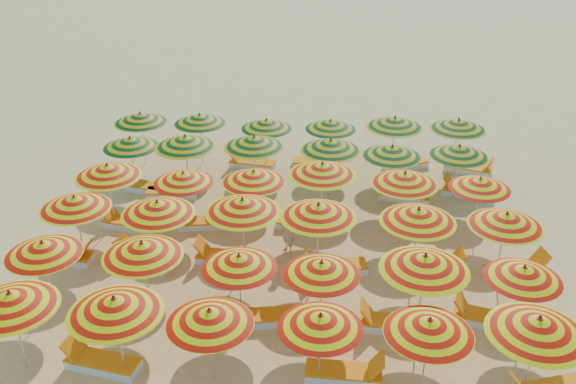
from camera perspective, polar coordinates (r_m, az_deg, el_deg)
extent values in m
plane|color=#F7C26D|center=(19.26, -0.09, -4.91)|extent=(120.00, 120.00, 0.00)
cylinder|color=silver|center=(15.72, -22.83, -11.40)|extent=(0.04, 0.04, 2.04)
cone|color=#DD6B00|center=(15.21, -23.44, -8.79)|extent=(2.61, 2.61, 0.39)
sphere|color=black|center=(15.09, -23.60, -8.10)|extent=(0.07, 0.07, 0.07)
cylinder|color=silver|center=(14.81, -14.72, -12.49)|extent=(0.04, 0.04, 2.08)
cone|color=#DD6B00|center=(14.26, -15.16, -9.71)|extent=(2.50, 2.50, 0.40)
sphere|color=black|center=(14.13, -15.27, -8.97)|extent=(0.07, 0.07, 0.07)
cylinder|color=silver|center=(14.38, -6.79, -13.52)|extent=(0.04, 0.04, 1.90)
cone|color=#DD6B00|center=(13.85, -6.98, -10.96)|extent=(2.25, 2.25, 0.36)
sphere|color=black|center=(13.72, -7.03, -10.28)|extent=(0.06, 0.06, 0.06)
cylinder|color=silver|center=(14.26, 2.82, -13.89)|extent=(0.04, 0.04, 1.84)
cone|color=#DD6B00|center=(13.74, 2.90, -11.41)|extent=(1.92, 1.92, 0.35)
sphere|color=black|center=(13.61, 2.92, -10.75)|extent=(0.06, 0.06, 0.06)
cylinder|color=silver|center=(14.34, 12.11, -14.14)|extent=(0.04, 0.04, 1.91)
cone|color=#DD6B00|center=(13.81, 12.45, -11.58)|extent=(2.21, 2.21, 0.36)
sphere|color=black|center=(13.68, 12.54, -10.90)|extent=(0.06, 0.06, 0.06)
cylinder|color=silver|center=(14.72, 20.75, -13.81)|extent=(0.04, 0.04, 2.10)
cone|color=#DD6B00|center=(14.16, 21.36, -11.02)|extent=(2.66, 2.66, 0.40)
sphere|color=black|center=(14.03, 21.52, -10.28)|extent=(0.07, 0.07, 0.07)
cylinder|color=silver|center=(17.44, -20.50, -7.00)|extent=(0.04, 0.04, 1.92)
cone|color=#DD6B00|center=(17.01, -20.95, -4.69)|extent=(2.51, 2.51, 0.37)
sphere|color=black|center=(16.90, -21.07, -4.09)|extent=(0.06, 0.06, 0.06)
cylinder|color=silver|center=(16.57, -12.53, -7.51)|extent=(0.04, 0.04, 2.01)
cone|color=#DD6B00|center=(16.10, -12.84, -4.97)|extent=(2.50, 2.50, 0.38)
sphere|color=black|center=(15.98, -12.92, -4.31)|extent=(0.07, 0.07, 0.07)
cylinder|color=silver|center=(16.00, -4.27, -8.57)|extent=(0.04, 0.04, 1.87)
cone|color=#DD6B00|center=(15.54, -4.38, -6.17)|extent=(2.08, 2.08, 0.36)
sphere|color=black|center=(15.42, -4.40, -5.53)|extent=(0.06, 0.06, 0.06)
cylinder|color=silver|center=(15.74, 2.92, -9.21)|extent=(0.04, 0.04, 1.87)
cone|color=#DD6B00|center=(15.26, 2.99, -6.77)|extent=(2.31, 2.31, 0.36)
sphere|color=black|center=(15.15, 3.01, -6.13)|extent=(0.06, 0.06, 0.06)
cylinder|color=silver|center=(15.86, 11.74, -8.93)|extent=(0.04, 0.04, 2.14)
cone|color=#DD6B00|center=(15.33, 12.07, -6.14)|extent=(2.36, 2.36, 0.41)
sphere|color=black|center=(15.21, 12.16, -5.41)|extent=(0.07, 0.07, 0.07)
cylinder|color=silver|center=(16.56, 19.77, -9.04)|extent=(0.03, 0.03, 1.83)
cone|color=#DD6B00|center=(16.12, 20.22, -6.76)|extent=(2.37, 2.37, 0.35)
sphere|color=black|center=(16.02, 20.33, -6.17)|extent=(0.06, 0.06, 0.06)
cylinder|color=silver|center=(19.16, -18.05, -3.15)|extent=(0.04, 0.04, 1.99)
cone|color=#DD6B00|center=(18.75, -18.42, -0.88)|extent=(2.31, 2.31, 0.38)
sphere|color=black|center=(18.66, -18.52, -0.29)|extent=(0.07, 0.07, 0.07)
cylinder|color=silver|center=(18.24, -11.26, -3.78)|extent=(0.04, 0.04, 2.03)
cone|color=#DD6B00|center=(17.81, -11.52, -1.36)|extent=(2.64, 2.64, 0.39)
sphere|color=black|center=(17.70, -11.58, -0.73)|extent=(0.07, 0.07, 0.07)
cylinder|color=silver|center=(17.93, -3.96, -3.75)|extent=(0.04, 0.04, 2.09)
cone|color=#DD6B00|center=(17.48, -4.06, -1.21)|extent=(2.63, 2.63, 0.40)
sphere|color=black|center=(17.37, -4.08, -0.55)|extent=(0.07, 0.07, 0.07)
cylinder|color=silver|center=(17.67, 2.65, -4.22)|extent=(0.04, 0.04, 2.09)
cone|color=#DD6B00|center=(17.21, 2.72, -1.66)|extent=(2.47, 2.47, 0.40)
sphere|color=black|center=(17.09, 2.73, -0.99)|extent=(0.07, 0.07, 0.07)
cylinder|color=silver|center=(17.83, 11.25, -4.51)|extent=(0.04, 0.04, 2.06)
cone|color=#DD6B00|center=(17.38, 11.51, -2.02)|extent=(2.61, 2.61, 0.39)
sphere|color=black|center=(17.27, 11.58, -1.36)|extent=(0.07, 0.07, 0.07)
cylinder|color=silver|center=(18.33, 18.42, -4.68)|extent=(0.04, 0.04, 2.00)
cone|color=#DD6B00|center=(17.90, 18.83, -2.33)|extent=(2.45, 2.45, 0.38)
sphere|color=black|center=(17.80, 18.93, -1.72)|extent=(0.07, 0.07, 0.07)
cylinder|color=silver|center=(20.63, -15.43, -0.36)|extent=(0.04, 0.04, 2.04)
cone|color=#DD6B00|center=(20.25, -15.74, 1.85)|extent=(2.54, 2.54, 0.39)
sphere|color=black|center=(20.16, -15.82, 2.42)|extent=(0.07, 0.07, 0.07)
cylinder|color=silver|center=(20.09, -9.11, -0.76)|extent=(0.04, 0.04, 1.85)
cone|color=#DD6B00|center=(19.73, -9.28, 1.28)|extent=(2.18, 2.18, 0.35)
sphere|color=black|center=(19.64, -9.33, 1.81)|extent=(0.06, 0.06, 0.06)
cylinder|color=silver|center=(19.73, -3.01, -0.81)|extent=(0.04, 0.04, 1.95)
cone|color=#DD6B00|center=(19.34, -3.07, 1.39)|extent=(2.15, 2.15, 0.37)
sphere|color=black|center=(19.25, -3.09, 1.96)|extent=(0.07, 0.07, 0.07)
cylinder|color=silver|center=(19.88, 3.01, -0.33)|extent=(0.04, 0.04, 2.11)
cone|color=#DD6B00|center=(19.47, 3.08, 2.04)|extent=(2.68, 2.68, 0.40)
sphere|color=black|center=(19.37, 3.09, 2.66)|extent=(0.07, 0.07, 0.07)
cylinder|color=silver|center=(19.78, 10.13, -1.05)|extent=(0.04, 0.04, 2.02)
cone|color=#DD6B00|center=(19.38, 10.34, 1.21)|extent=(2.58, 2.58, 0.38)
sphere|color=black|center=(19.29, 10.39, 1.80)|extent=(0.07, 0.07, 0.07)
cylinder|color=silver|center=(20.32, 16.39, -1.27)|extent=(0.04, 0.04, 1.84)
cone|color=#DD6B00|center=(19.96, 16.69, 0.74)|extent=(2.07, 2.07, 0.35)
sphere|color=black|center=(19.88, 16.77, 1.26)|extent=(0.06, 0.06, 0.06)
cylinder|color=silver|center=(22.82, -13.61, 2.43)|extent=(0.04, 0.04, 1.88)
cone|color=#645805|center=(22.49, -13.83, 4.31)|extent=(2.35, 2.35, 0.36)
sphere|color=black|center=(22.42, -13.89, 4.79)|extent=(0.06, 0.06, 0.06)
cylinder|color=silver|center=(22.04, -8.94, 2.28)|extent=(0.04, 0.04, 2.10)
cone|color=#645805|center=(21.67, -9.11, 4.45)|extent=(2.15, 2.15, 0.40)
sphere|color=black|center=(21.59, -9.16, 5.01)|extent=(0.07, 0.07, 0.07)
cylinder|color=silver|center=(21.85, -2.97, 2.33)|extent=(0.04, 0.04, 2.07)
cone|color=#645805|center=(21.49, -3.02, 4.49)|extent=(2.45, 2.45, 0.39)
sphere|color=black|center=(21.40, -3.04, 5.04)|extent=(0.07, 0.07, 0.07)
cylinder|color=silver|center=(21.67, 3.75, 2.04)|extent=(0.04, 0.04, 2.04)
cone|color=#645805|center=(21.31, 3.82, 4.19)|extent=(2.26, 2.26, 0.39)
sphere|color=black|center=(21.22, 3.84, 4.75)|extent=(0.07, 0.07, 0.07)
cylinder|color=silver|center=(21.65, 9.06, 1.57)|extent=(0.04, 0.04, 1.94)
cone|color=#645805|center=(21.30, 9.23, 3.60)|extent=(2.22, 2.22, 0.37)
sphere|color=black|center=(21.22, 9.27, 4.13)|extent=(0.06, 0.06, 0.06)
cylinder|color=silver|center=(22.19, 14.71, 1.60)|extent=(0.04, 0.04, 1.92)
cone|color=#645805|center=(21.86, 14.97, 3.56)|extent=(2.54, 2.54, 0.37)
sphere|color=black|center=(21.77, 15.03, 4.06)|extent=(0.06, 0.06, 0.06)
cylinder|color=silver|center=(24.67, -12.76, 4.59)|extent=(0.04, 0.04, 1.98)
cone|color=#645805|center=(24.36, -12.97, 6.45)|extent=(2.60, 2.60, 0.38)
sphere|color=black|center=(24.28, -13.03, 6.92)|extent=(0.07, 0.07, 0.07)
cylinder|color=silver|center=(24.29, -7.71, 4.62)|extent=(0.04, 0.04, 1.93)
cone|color=#645805|center=(23.98, -7.84, 6.46)|extent=(2.00, 2.00, 0.37)
sphere|color=black|center=(23.91, -7.87, 6.93)|extent=(0.06, 0.06, 0.06)
cylinder|color=silver|center=(23.79, -1.90, 4.26)|extent=(0.04, 0.04, 1.86)
cone|color=#645805|center=(23.48, -1.93, 6.06)|extent=(1.93, 1.93, 0.35)
sphere|color=black|center=(23.40, -1.93, 6.52)|extent=(0.06, 0.06, 0.06)
cylinder|color=silver|center=(23.78, 3.75, 4.20)|extent=(0.04, 0.04, 1.85)
cone|color=#645805|center=(23.47, 3.81, 6.00)|extent=(2.36, 2.36, 0.35)
sphere|color=black|center=(23.40, 3.82, 6.46)|extent=(0.06, 0.06, 0.06)
cylinder|color=silver|center=(23.80, 9.32, 4.16)|extent=(0.04, 0.04, 2.05)
cone|color=#645805|center=(23.47, 9.48, 6.15)|extent=(2.61, 2.61, 0.39)
sphere|color=black|center=(23.39, 9.52, 6.66)|extent=(0.07, 0.07, 0.07)
cylinder|color=silver|center=(24.14, 14.66, 3.91)|extent=(0.04, 0.04, 2.02)
cone|color=#645805|center=(23.82, 14.91, 5.84)|extent=(2.12, 2.12, 0.39)
sphere|color=black|center=(23.74, 14.97, 6.33)|extent=(0.07, 0.07, 0.07)
cube|color=white|center=(15.71, -16.09, -14.51)|extent=(1.78, 0.93, 0.20)
cube|color=orange|center=(15.62, -16.15, -14.16)|extent=(1.78, 0.93, 0.06)
cube|color=orange|center=(15.81, -18.49, -12.93)|extent=(0.48, 0.64, 0.48)
cube|color=white|center=(14.94, 4.95, -15.88)|extent=(1.73, 0.68, 0.20)
cube|color=orange|center=(14.85, 4.97, -15.52)|extent=(1.73, 0.68, 0.06)
cube|color=orange|center=(14.72, 7.82, -15.03)|extent=(0.40, 0.60, 0.48)
cube|color=white|center=(16.37, -2.27, -11.21)|extent=(1.77, 0.84, 0.20)
cube|color=orange|center=(16.29, -2.28, -10.86)|extent=(1.77, 0.84, 0.06)
cube|color=orange|center=(16.14, -4.81, -10.37)|extent=(0.45, 0.63, 0.48)
cube|color=white|center=(16.38, 9.47, -11.61)|extent=(1.74, 0.70, 0.20)
cube|color=orange|center=(16.30, 9.51, -11.25)|extent=(1.74, 0.70, 0.06)
cube|color=orange|center=(16.14, 7.05, -10.51)|extent=(0.41, 0.61, 0.48)
cube|color=white|center=(17.05, 17.36, -10.87)|extent=(1.80, 1.07, 0.20)
cube|color=orange|center=(16.98, 17.42, -10.52)|extent=(1.80, 1.07, 0.06)
cube|color=orange|center=(16.86, 15.14, -9.52)|extent=(0.52, 0.66, 0.48)
cube|color=white|center=(19.67, -19.35, -5.58)|extent=(1.75, 0.73, 0.20)
cube|color=orange|center=(19.60, -19.41, -5.26)|extent=(1.75, 0.73, 0.06)
cube|color=orange|center=(19.19, -17.64, -4.94)|extent=(0.42, 0.61, 0.48)
cube|color=white|center=(18.87, -12.63, -6.07)|extent=(1.79, 1.20, 0.20)
cube|color=orange|center=(18.80, -12.67, -5.74)|extent=(1.79, 1.20, 0.06)
cube|color=orange|center=(19.09, -14.40, -4.63)|extent=(0.56, 0.68, 0.48)
cube|color=white|center=(18.63, -5.50, -5.94)|extent=(1.75, 0.73, 0.20)
cube|color=orange|center=(18.56, -5.52, -5.60)|extent=(1.75, 0.73, 0.06)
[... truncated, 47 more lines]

